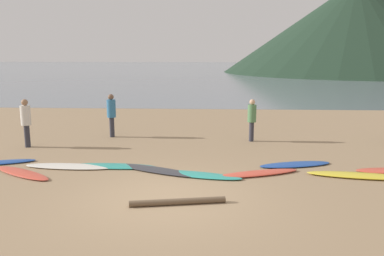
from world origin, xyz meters
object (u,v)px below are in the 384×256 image
at_px(surfboard_2, 69,166).
at_px(surfboard_7, 295,164).
at_px(surfboard_3, 113,166).
at_px(person_1, 26,119).
at_px(person_2, 111,112).
at_px(surfboard_1, 22,173).
at_px(person_0, 252,117).
at_px(surfboard_8, 360,176).
at_px(surfboard_6, 257,173).
at_px(surfboard_4, 159,170).
at_px(driftwood_log, 178,202).
at_px(surfboard_5, 198,175).

xyz_separation_m(surfboard_2, surfboard_7, (6.42, 0.52, 0.00)).
relative_size(surfboard_3, person_1, 1.51).
xyz_separation_m(surfboard_2, person_2, (0.20, 4.14, 0.94)).
distance_m(surfboard_2, person_1, 3.41).
relative_size(surfboard_2, surfboard_3, 1.02).
xyz_separation_m(surfboard_1, surfboard_3, (2.25, 0.79, -0.01)).
bearing_deg(person_0, surfboard_8, 42.27).
height_order(surfboard_2, person_0, person_0).
height_order(person_0, person_2, person_2).
height_order(surfboard_6, surfboard_7, surfboard_6).
height_order(surfboard_1, surfboard_3, surfboard_1).
bearing_deg(person_1, surfboard_4, 2.61).
xyz_separation_m(surfboard_8, driftwood_log, (-4.59, -2.13, 0.02)).
bearing_deg(person_2, person_0, -138.19).
distance_m(surfboard_6, person_0, 4.17).
height_order(surfboard_6, driftwood_log, driftwood_log).
xyz_separation_m(surfboard_3, surfboard_5, (2.43, -0.71, 0.00)).
relative_size(person_0, person_2, 0.94).
relative_size(surfboard_6, person_2, 1.45).
xyz_separation_m(surfboard_4, surfboard_8, (5.32, -0.24, 0.01)).
distance_m(surfboard_3, person_1, 4.28).
height_order(surfboard_3, person_2, person_2).
bearing_deg(surfboard_2, surfboard_1, -142.80).
height_order(surfboard_2, surfboard_7, same).
xyz_separation_m(surfboard_1, driftwood_log, (4.33, -1.92, 0.03)).
bearing_deg(surfboard_1, surfboard_2, 65.44).
relative_size(surfboard_2, surfboard_7, 1.19).
bearing_deg(surfboard_3, surfboard_7, 6.49).
xyz_separation_m(surfboard_5, driftwood_log, (-0.35, -2.01, 0.03)).
bearing_deg(surfboard_1, surfboard_3, 50.65).
height_order(surfboard_2, surfboard_5, surfboard_5).
bearing_deg(surfboard_5, person_0, 81.12).
height_order(surfboard_7, person_0, person_0).
bearing_deg(person_0, surfboard_4, -24.52).
distance_m(surfboard_8, person_1, 10.61).
bearing_deg(person_1, surfboard_5, 4.35).
relative_size(surfboard_2, driftwood_log, 1.24).
xyz_separation_m(surfboard_4, surfboard_5, (1.08, -0.35, -0.00)).
relative_size(surfboard_7, driftwood_log, 1.04).
relative_size(surfboard_1, person_1, 1.30).
bearing_deg(surfboard_6, surfboard_5, 167.06).
bearing_deg(surfboard_7, surfboard_8, -49.30).
distance_m(surfboard_3, person_2, 4.27).
height_order(surfboard_6, person_1, person_1).
bearing_deg(surfboard_2, surfboard_7, 7.58).
height_order(surfboard_4, person_2, person_2).
relative_size(person_1, driftwood_log, 0.80).
height_order(surfboard_5, person_1, person_1).
bearing_deg(surfboard_6, driftwood_log, -150.91).
distance_m(surfboard_3, surfboard_7, 5.21).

